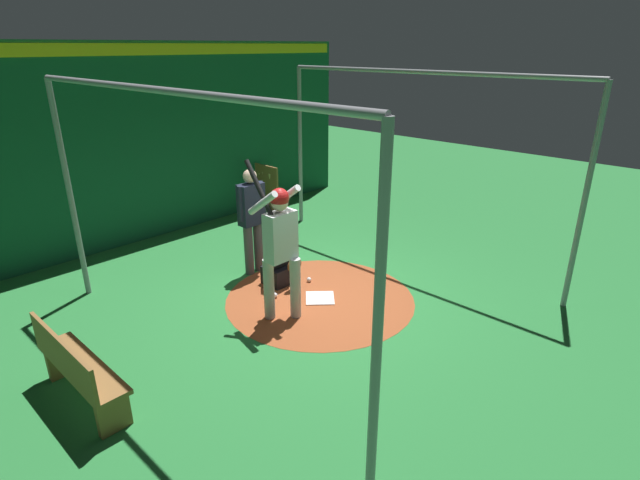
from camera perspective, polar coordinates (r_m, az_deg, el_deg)
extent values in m
plane|color=#287A38|center=(7.47, 0.00, -6.79)|extent=(25.49, 25.49, 0.00)
cylinder|color=#9E4C28|center=(7.46, 0.00, -6.77)|extent=(2.82, 2.82, 0.01)
cube|color=white|center=(7.46, 0.00, -6.71)|extent=(0.59, 0.59, 0.01)
cylinder|color=#BCBCC0|center=(6.82, -2.86, -5.57)|extent=(0.15, 0.15, 0.88)
cylinder|color=#BCBCC0|center=(6.82, -5.91, -5.67)|extent=(0.15, 0.15, 0.88)
cube|color=silver|center=(6.50, -4.58, 0.44)|extent=(0.22, 0.44, 0.66)
cylinder|color=silver|center=(6.54, -4.01, 5.03)|extent=(0.53, 0.09, 0.41)
cylinder|color=silver|center=(6.29, -6.66, 4.26)|extent=(0.53, 0.09, 0.41)
sphere|color=beige|center=(6.35, -4.70, 4.33)|extent=(0.23, 0.23, 0.23)
sphere|color=#A51414|center=(6.33, -4.72, 4.88)|extent=(0.26, 0.26, 0.26)
cylinder|color=black|center=(6.38, -6.96, 5.74)|extent=(0.54, 0.06, 0.73)
cube|color=black|center=(7.90, -4.87, -4.01)|extent=(0.40, 0.40, 0.30)
cube|color=black|center=(7.72, -4.75, -1.62)|extent=(0.31, 0.40, 0.48)
sphere|color=beige|center=(7.58, -4.73, 0.66)|extent=(0.22, 0.22, 0.22)
cube|color=gray|center=(7.51, -4.21, 0.47)|extent=(0.03, 0.20, 0.20)
ellipsoid|color=brown|center=(7.61, -2.97, -2.90)|extent=(0.12, 0.28, 0.22)
cylinder|color=#4C4C51|center=(8.28, -7.15, -0.74)|extent=(0.15, 0.15, 0.85)
cylinder|color=#4C4C51|center=(8.17, -8.22, -1.13)|extent=(0.15, 0.15, 0.85)
cube|color=#1E2338|center=(7.97, -7.95, 4.12)|extent=(0.22, 0.42, 0.67)
cylinder|color=#1E2338|center=(8.07, -6.86, 4.81)|extent=(0.09, 0.09, 0.57)
cylinder|color=#1E2338|center=(7.83, -9.12, 4.16)|extent=(0.09, 0.09, 0.57)
sphere|color=beige|center=(7.84, -8.12, 7.31)|extent=(0.22, 0.22, 0.22)
cube|color=#145133|center=(10.15, -18.18, 10.71)|extent=(0.20, 9.49, 3.63)
cube|color=yellow|center=(9.90, -19.02, 20.12)|extent=(0.03, 9.30, 0.20)
cylinder|color=gray|center=(7.90, -26.94, 4.78)|extent=(0.08, 0.08, 3.16)
cylinder|color=gray|center=(3.63, 6.61, -11.49)|extent=(0.08, 0.08, 3.16)
cylinder|color=gray|center=(10.32, -2.31, 10.56)|extent=(0.08, 0.08, 3.16)
cylinder|color=gray|center=(7.56, 28.22, 3.87)|extent=(0.08, 0.08, 3.16)
cylinder|color=gray|center=(5.16, -18.58, 16.16)|extent=(5.47, 0.07, 0.07)
cylinder|color=gray|center=(8.40, 11.43, 18.52)|extent=(5.47, 0.07, 0.07)
cube|color=olive|center=(11.48, -6.88, 6.16)|extent=(1.18, 0.04, 1.05)
cylinder|color=black|center=(11.90, -8.17, 6.25)|extent=(0.06, 0.21, 0.88)
cylinder|color=olive|center=(11.81, -7.80, 6.11)|extent=(0.06, 0.18, 0.87)
cylinder|color=tan|center=(11.72, -7.43, 6.09)|extent=(0.06, 0.12, 0.91)
cylinder|color=tan|center=(11.64, -7.04, 5.83)|extent=(0.06, 0.17, 0.84)
cylinder|color=tan|center=(11.55, -6.66, 5.75)|extent=(0.06, 0.17, 0.85)
cylinder|color=tan|center=(11.45, -6.27, 5.75)|extent=(0.06, 0.17, 0.89)
cylinder|color=black|center=(11.37, -5.87, 5.52)|extent=(0.06, 0.16, 0.85)
cylinder|color=tan|center=(11.28, -5.47, 5.54)|extent=(0.06, 0.20, 0.90)
cylinder|color=black|center=(11.19, -5.06, 5.41)|extent=(0.06, 0.14, 0.89)
cube|color=olive|center=(5.86, -25.79, -13.08)|extent=(1.51, 0.36, 0.05)
cube|color=olive|center=(5.71, -27.66, -11.73)|extent=(1.51, 0.04, 0.40)
cube|color=olive|center=(6.50, -27.64, -12.21)|extent=(0.08, 0.32, 0.40)
cube|color=olive|center=(5.49, -22.75, -18.00)|extent=(0.08, 0.32, 0.40)
sphere|color=white|center=(7.50, -5.22, -6.37)|extent=(0.07, 0.07, 0.07)
sphere|color=white|center=(7.95, -1.28, -4.59)|extent=(0.07, 0.07, 0.07)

